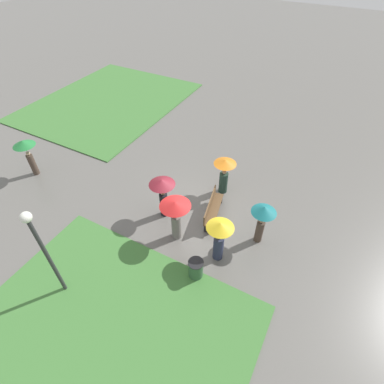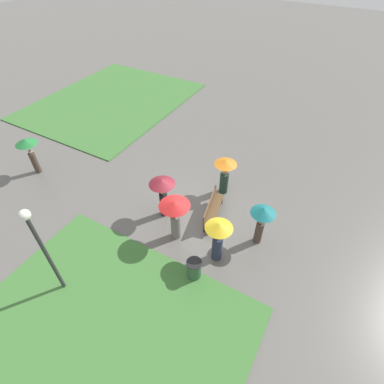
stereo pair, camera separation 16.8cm
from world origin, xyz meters
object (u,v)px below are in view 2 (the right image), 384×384
(crowd_person_teal, at_px, (262,218))
(lone_walker_far_path, at_px, (28,148))
(trash_bin, at_px, (194,269))
(crowd_person_orange, at_px, (225,172))
(lamp_post, at_px, (40,242))
(crowd_person_yellow, at_px, (218,236))
(park_bench, at_px, (212,208))
(crowd_person_maroon, at_px, (163,190))
(crowd_person_red, at_px, (175,213))

(crowd_person_teal, height_order, lone_walker_far_path, lone_walker_far_path)
(trash_bin, relative_size, crowd_person_orange, 0.45)
(lamp_post, distance_m, crowd_person_yellow, 5.63)
(lone_walker_far_path, bearing_deg, crowd_person_orange, 95.14)
(park_bench, distance_m, crowd_person_maroon, 2.23)
(crowd_person_maroon, relative_size, lone_walker_far_path, 1.00)
(trash_bin, distance_m, crowd_person_red, 2.15)
(trash_bin, distance_m, crowd_person_teal, 3.09)
(crowd_person_red, bearing_deg, lone_walker_far_path, -89.03)
(crowd_person_orange, height_order, crowd_person_teal, crowd_person_teal)
(crowd_person_yellow, bearing_deg, crowd_person_maroon, -166.79)
(park_bench, distance_m, crowd_person_teal, 2.34)
(trash_bin, relative_size, crowd_person_maroon, 0.42)
(crowd_person_teal, distance_m, crowd_person_red, 3.21)
(crowd_person_teal, distance_m, lone_walker_far_path, 11.16)
(park_bench, relative_size, crowd_person_teal, 1.10)
(crowd_person_yellow, height_order, lone_walker_far_path, lone_walker_far_path)
(crowd_person_maroon, bearing_deg, crowd_person_yellow, -22.88)
(crowd_person_maroon, distance_m, crowd_person_yellow, 3.06)
(trash_bin, distance_m, crowd_person_maroon, 3.42)
(crowd_person_maroon, xyz_separation_m, crowd_person_red, (-0.80, -1.07, -0.06))
(crowd_person_orange, relative_size, crowd_person_red, 0.94)
(park_bench, bearing_deg, lamp_post, 139.44)
(crowd_person_yellow, distance_m, crowd_person_teal, 1.82)
(crowd_person_yellow, relative_size, crowd_person_orange, 1.05)
(crowd_person_maroon, height_order, crowd_person_teal, crowd_person_maroon)
(park_bench, relative_size, trash_bin, 2.51)
(trash_bin, height_order, crowd_person_maroon, crowd_person_maroon)
(crowd_person_yellow, bearing_deg, crowd_person_teal, 84.54)
(park_bench, relative_size, crowd_person_yellow, 1.07)
(lamp_post, relative_size, crowd_person_maroon, 1.98)
(lamp_post, bearing_deg, crowd_person_yellow, -47.60)
(lamp_post, xyz_separation_m, crowd_person_yellow, (3.70, -4.05, -1.25))
(park_bench, distance_m, crowd_person_orange, 1.83)
(crowd_person_red, bearing_deg, crowd_person_yellow, 88.30)
(crowd_person_maroon, height_order, lone_walker_far_path, crowd_person_maroon)
(lone_walker_far_path, bearing_deg, trash_bin, 67.01)
(lamp_post, relative_size, lone_walker_far_path, 1.99)
(lamp_post, height_order, crowd_person_orange, lamp_post)
(trash_bin, relative_size, lone_walker_far_path, 0.42)
(park_bench, xyz_separation_m, lamp_post, (-5.47, 2.97, 2.03))
(crowd_person_yellow, distance_m, lone_walker_far_path, 10.02)
(park_bench, relative_size, crowd_person_orange, 1.13)
(park_bench, distance_m, trash_bin, 2.98)
(crowd_person_maroon, xyz_separation_m, crowd_person_yellow, (-0.91, -2.92, -0.14))
(park_bench, xyz_separation_m, trash_bin, (-2.89, -0.74, -0.07))
(trash_bin, height_order, crowd_person_yellow, crowd_person_yellow)
(crowd_person_orange, xyz_separation_m, crowd_person_red, (-3.33, 0.53, 0.15))
(trash_bin, distance_m, crowd_person_yellow, 1.44)
(park_bench, height_order, crowd_person_yellow, crowd_person_yellow)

